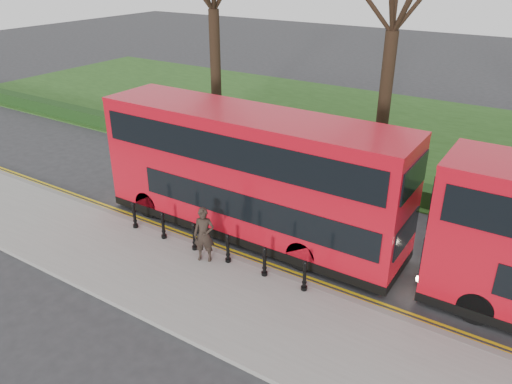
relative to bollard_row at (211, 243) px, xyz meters
The scene contains 10 objects.
ground 1.52m from the bollard_row, 99.45° to the left, with size 120.00×120.00×0.00m, color #28282B.
pavement 1.76m from the bollard_row, 97.75° to the right, with size 60.00×4.00×0.15m, color gray.
kerb 0.71m from the bollard_row, 122.70° to the left, with size 60.00×0.25×0.16m, color slate.
grass_verge 16.36m from the bollard_row, 90.79° to the left, with size 60.00×18.00×0.06m, color #224517.
hedge 8.16m from the bollard_row, 91.58° to the left, with size 60.00×0.90×0.80m, color black.
yellow_line_outer 0.94m from the bollard_row, 109.07° to the left, with size 60.00×0.10×0.01m, color yellow.
yellow_line_inner 1.09m from the bollard_row, 104.81° to the left, with size 60.00×0.10×0.01m, color yellow.
bollard_row is the anchor object (origin of this frame).
bus_lead 2.88m from the bollard_row, 88.92° to the left, with size 11.68×2.68×4.65m.
pedestrian 0.57m from the bollard_row, 91.14° to the right, with size 0.71×0.47×1.95m, color black.
Camera 1 is at (9.45, -12.78, 9.55)m, focal length 35.00 mm.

